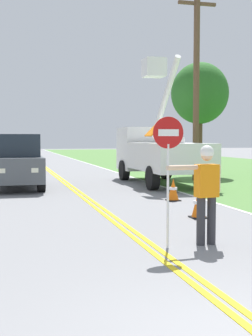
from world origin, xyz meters
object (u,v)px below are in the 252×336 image
object	(u,v)px
utility_pole_near	(196,82)
traffic_cone_mid	(173,190)
flagger_worker	(206,188)
roadside_tree_verge	(200,94)
stop_sign_paddle	(168,152)
utility_bucket_truck	(157,151)
traffic_cone_lead	(199,204)
oncoming_suv_nearest	(17,161)

from	to	relation	value
utility_pole_near	traffic_cone_mid	size ratio (longest dim) A/B	12.30
flagger_worker	traffic_cone_mid	size ratio (longest dim) A/B	2.61
roadside_tree_verge	flagger_worker	bearing A→B (deg)	-113.26
stop_sign_paddle	utility_bucket_truck	distance (m)	11.84
utility_pole_near	traffic_cone_lead	bearing A→B (deg)	-112.81
oncoming_suv_nearest	roadside_tree_verge	distance (m)	10.79
flagger_worker	traffic_cone_lead	world-z (taller)	flagger_worker
flagger_worker	utility_pole_near	distance (m)	13.34
flagger_worker	stop_sign_paddle	size ratio (longest dim) A/B	0.78
flagger_worker	roadside_tree_verge	size ratio (longest dim) A/B	0.31
flagger_worker	utility_bucket_truck	size ratio (longest dim) A/B	0.27
traffic_cone_lead	traffic_cone_mid	bearing A→B (deg)	80.98
utility_bucket_truck	traffic_cone_mid	size ratio (longest dim) A/B	9.73
utility_bucket_truck	utility_pole_near	size ratio (longest dim) A/B	0.79
traffic_cone_lead	traffic_cone_mid	size ratio (longest dim) A/B	1.00
flagger_worker	roadside_tree_verge	distance (m)	16.35
traffic_cone_lead	oncoming_suv_nearest	bearing A→B (deg)	117.47
oncoming_suv_nearest	utility_bucket_truck	bearing A→B (deg)	5.73
stop_sign_paddle	traffic_cone_mid	bearing A→B (deg)	68.57
utility_pole_near	roadside_tree_verge	world-z (taller)	utility_pole_near
traffic_cone_mid	flagger_worker	bearing A→B (deg)	-104.79
traffic_cone_lead	traffic_cone_mid	world-z (taller)	same
flagger_worker	oncoming_suv_nearest	distance (m)	11.06
utility_bucket_truck	stop_sign_paddle	bearing A→B (deg)	-107.60
traffic_cone_lead	roadside_tree_verge	bearing A→B (deg)	66.27
oncoming_suv_nearest	stop_sign_paddle	bearing A→B (deg)	-77.60
oncoming_suv_nearest	roadside_tree_verge	bearing A→B (deg)	23.54
oncoming_suv_nearest	roadside_tree_verge	xyz separation A→B (m)	(9.45, 4.12, 3.21)
roadside_tree_verge	oncoming_suv_nearest	bearing A→B (deg)	-156.46
oncoming_suv_nearest	utility_pole_near	size ratio (longest dim) A/B	0.54
flagger_worker	stop_sign_paddle	xyz separation A→B (m)	(-0.77, -0.08, 0.66)
roadside_tree_verge	utility_pole_near	bearing A→B (deg)	-116.66
utility_pole_near	roadside_tree_verge	distance (m)	3.16
utility_pole_near	traffic_cone_lead	size ratio (longest dim) A/B	12.30
flagger_worker	traffic_cone_lead	xyz separation A→B (m)	(1.02, 2.65, -0.71)
stop_sign_paddle	utility_pole_near	world-z (taller)	utility_pole_near
utility_bucket_truck	utility_pole_near	world-z (taller)	utility_pole_near
utility_bucket_truck	utility_pole_near	bearing A→B (deg)	18.54
stop_sign_paddle	traffic_cone_lead	bearing A→B (deg)	56.74
utility_pole_near	traffic_cone_lead	xyz separation A→B (m)	(-3.89, -9.26, -4.15)
utility_pole_near	utility_bucket_truck	bearing A→B (deg)	-161.46
stop_sign_paddle	roadside_tree_verge	bearing A→B (deg)	64.39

